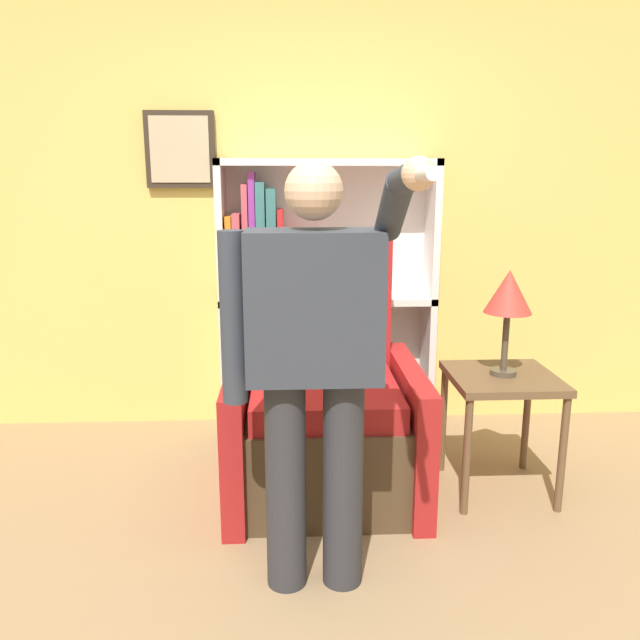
# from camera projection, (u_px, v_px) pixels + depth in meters

# --- Properties ---
(wall_back) EXTENTS (8.00, 0.11, 2.80)m
(wall_back) POSITION_uv_depth(u_px,v_px,m) (305.00, 196.00, 3.73)
(wall_back) COLOR #E0C160
(wall_back) RESTS_ON ground_plane
(bookcase) EXTENTS (1.26, 0.28, 1.62)m
(bookcase) POSITION_uv_depth(u_px,v_px,m) (301.00, 302.00, 3.71)
(bookcase) COLOR white
(bookcase) RESTS_ON ground_plane
(armchair) EXTENTS (0.92, 0.88, 1.25)m
(armchair) POSITION_uv_depth(u_px,v_px,m) (323.00, 412.00, 3.07)
(armchair) COLOR #4C3823
(armchair) RESTS_ON ground_plane
(person_standing) EXTENTS (0.62, 0.78, 1.57)m
(person_standing) POSITION_uv_depth(u_px,v_px,m) (314.00, 356.00, 2.18)
(person_standing) COLOR #2D2D33
(person_standing) RESTS_ON ground_plane
(side_table) EXTENTS (0.50, 0.50, 0.60)m
(side_table) POSITION_uv_depth(u_px,v_px,m) (502.00, 393.00, 2.99)
(side_table) COLOR brown
(side_table) RESTS_ON ground_plane
(table_lamp) EXTENTS (0.22, 0.22, 0.50)m
(table_lamp) POSITION_uv_depth(u_px,v_px,m) (508.00, 296.00, 2.89)
(table_lamp) COLOR #4C4233
(table_lamp) RESTS_ON side_table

